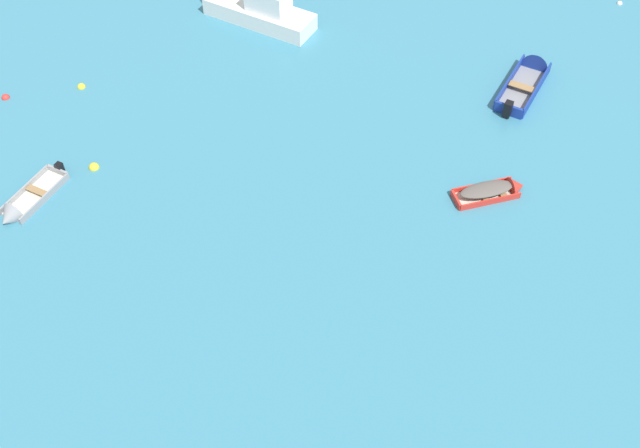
# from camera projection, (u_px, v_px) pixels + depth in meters

# --- Properties ---
(rowboat_grey_foreground_center) EXTENTS (2.27, 3.48, 1.00)m
(rowboat_grey_foreground_center) POSITION_uv_depth(u_px,v_px,m) (21.00, 208.00, 30.95)
(rowboat_grey_foreground_center) COLOR beige
(rowboat_grey_foreground_center) RESTS_ON ground_plane
(rowboat_red_center) EXTENTS (3.11, 1.88, 0.89)m
(rowboat_red_center) POSITION_uv_depth(u_px,v_px,m) (497.00, 190.00, 31.49)
(rowboat_red_center) COLOR beige
(rowboat_red_center) RESTS_ON ground_plane
(motor_launch_white_far_left) EXTENTS (6.44, 4.17, 2.28)m
(motor_launch_white_far_left) POSITION_uv_depth(u_px,v_px,m) (253.00, 8.00, 39.25)
(motor_launch_white_far_left) COLOR white
(motor_launch_white_far_left) RESTS_ON ground_plane
(rowboat_deep_blue_back_row_left) EXTENTS (3.04, 4.64, 1.25)m
(rowboat_deep_blue_back_row_left) POSITION_uv_depth(u_px,v_px,m) (530.00, 74.00, 36.40)
(rowboat_deep_blue_back_row_left) COLOR gray
(rowboat_deep_blue_back_row_left) RESTS_ON ground_plane
(mooring_buoy_near_foreground) EXTENTS (0.29, 0.29, 0.29)m
(mooring_buoy_near_foreground) POSITION_uv_depth(u_px,v_px,m) (619.00, 4.00, 40.67)
(mooring_buoy_near_foreground) COLOR silver
(mooring_buoy_near_foreground) RESTS_ON ground_plane
(mooring_buoy_trailing) EXTENTS (0.38, 0.38, 0.38)m
(mooring_buoy_trailing) POSITION_uv_depth(u_px,v_px,m) (81.00, 87.00, 36.15)
(mooring_buoy_trailing) COLOR yellow
(mooring_buoy_trailing) RESTS_ON ground_plane
(mooring_buoy_outer_edge) EXTENTS (0.44, 0.44, 0.44)m
(mooring_buoy_outer_edge) POSITION_uv_depth(u_px,v_px,m) (94.00, 168.00, 32.66)
(mooring_buoy_outer_edge) COLOR yellow
(mooring_buoy_outer_edge) RESTS_ON ground_plane
(mooring_buoy_between_boats_right) EXTENTS (0.37, 0.37, 0.37)m
(mooring_buoy_between_boats_right) POSITION_uv_depth(u_px,v_px,m) (6.00, 98.00, 35.65)
(mooring_buoy_between_boats_right) COLOR red
(mooring_buoy_between_boats_right) RESTS_ON ground_plane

